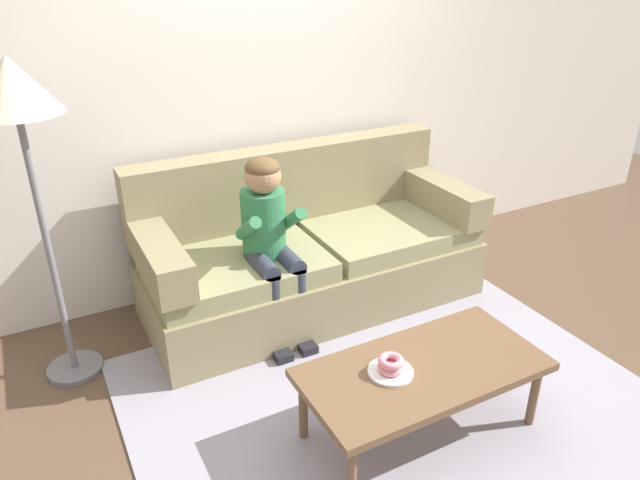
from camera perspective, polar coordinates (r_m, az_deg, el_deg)
ground at (r=3.39m, az=4.49°, el=-12.74°), size 10.00×10.00×0.00m
wall_back at (r=3.96m, az=-5.97°, el=15.41°), size 8.00×0.10×2.80m
area_rug at (r=3.23m, az=6.93°, el=-15.05°), size 2.61×2.08×0.01m
couch at (r=3.85m, az=-1.06°, el=-1.24°), size 2.17×0.90×1.00m
coffee_table at (r=2.85m, az=9.97°, el=-12.57°), size 1.15×0.57×0.40m
person_child at (r=3.40m, az=-4.97°, el=0.76°), size 0.34×0.58×1.10m
plate at (r=2.76m, az=6.85°, el=-12.59°), size 0.21×0.21×0.01m
donut at (r=2.74m, az=6.88°, el=-12.18°), size 0.12×0.12×0.04m
donut_second at (r=2.72m, az=6.92°, el=-11.58°), size 0.16×0.16×0.04m
toy_controller at (r=3.64m, az=11.22°, el=-9.64°), size 0.23×0.09×0.05m
floor_lamp at (r=3.07m, az=-27.33°, el=11.09°), size 0.42×0.42×1.72m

